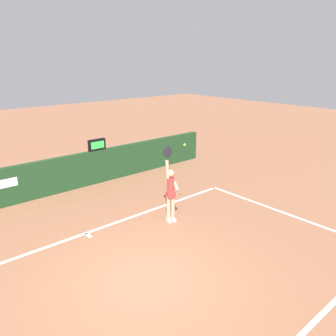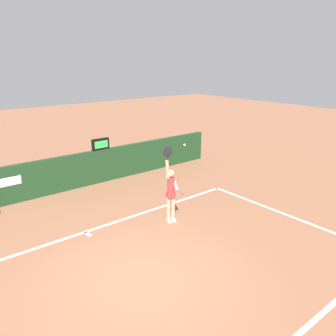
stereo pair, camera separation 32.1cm
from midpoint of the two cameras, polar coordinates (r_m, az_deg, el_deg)
ground_plane at (r=7.93m, az=-4.88°, el=-18.18°), size 60.00×60.00×0.00m
court_lines at (r=7.86m, az=-4.39°, el=-18.53°), size 10.90×5.94×0.00m
back_wall at (r=12.67m, az=-21.80°, el=-1.91°), size 15.47×0.20×1.31m
speed_display at (r=13.34m, az=-12.51°, el=3.83°), size 0.70×0.13×0.44m
tennis_player at (r=9.99m, az=-0.48°, el=-3.88°), size 0.44×0.46×2.34m
tennis_ball at (r=9.46m, az=1.81°, el=3.91°), size 0.07×0.07×0.07m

